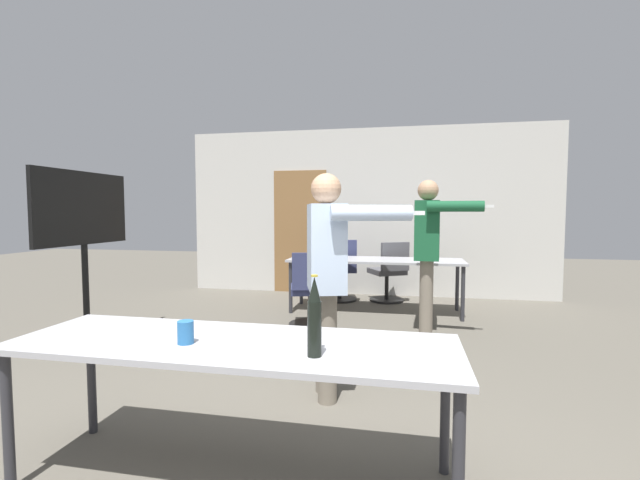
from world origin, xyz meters
The scene contains 11 objects.
back_wall centered at (-0.03, 5.54, 1.35)m, with size 5.98×0.12×2.71m.
conference_table_near centered at (-0.19, 0.45, 0.66)m, with size 2.21×0.68×0.72m.
conference_table_far centered at (0.25, 4.28, 0.66)m, with size 2.33×0.72×0.72m.
tv_screen centered at (-2.44, 2.13, 1.13)m, with size 0.44×1.21×1.75m.
person_near_casual centered at (0.10, 1.52, 0.98)m, with size 0.87×0.63×1.63m.
person_right_polo centered at (0.90, 3.41, 1.03)m, with size 0.78×0.74×1.71m.
office_chair_near_pushed centered at (-0.44, 3.34, 0.41)m, with size 0.57×0.62×0.90m.
office_chair_far_right centered at (-0.32, 4.87, 0.45)m, with size 0.57×0.62×0.95m.
office_chair_far_left centered at (0.41, 4.97, 0.42)m, with size 0.65×0.67×0.92m.
beer_bottle centered at (0.26, 0.31, 0.89)m, with size 0.06×0.06×0.36m.
drink_cup centered at (-0.40, 0.37, 0.78)m, with size 0.08×0.08×0.11m.
Camera 1 is at (0.64, -1.50, 1.36)m, focal length 24.00 mm.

